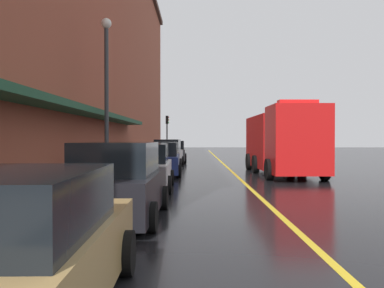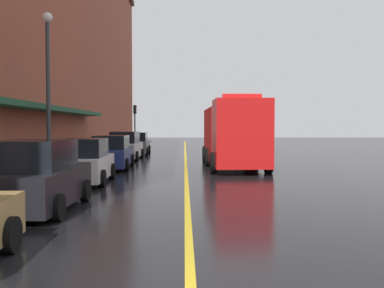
# 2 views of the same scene
# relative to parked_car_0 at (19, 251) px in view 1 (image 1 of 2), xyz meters

# --- Properties ---
(ground_plane) EXTENTS (112.00, 112.00, 0.00)m
(ground_plane) POSITION_rel_parked_car_0_xyz_m (3.99, 24.00, -0.76)
(ground_plane) COLOR black
(sidewalk_left) EXTENTS (2.40, 70.00, 0.15)m
(sidewalk_left) POSITION_rel_parked_car_0_xyz_m (-2.21, 24.00, -0.69)
(sidewalk_left) COLOR #9E9B93
(sidewalk_left) RESTS_ON ground
(lane_center_stripe) EXTENTS (0.16, 70.00, 0.01)m
(lane_center_stripe) POSITION_rel_parked_car_0_xyz_m (3.99, 24.00, -0.76)
(lane_center_stripe) COLOR gold
(lane_center_stripe) RESTS_ON ground
(brick_building_left) EXTENTS (9.55, 64.00, 19.57)m
(brick_building_left) POSITION_rel_parked_car_0_xyz_m (-7.60, 22.99, 9.03)
(brick_building_left) COLOR brown
(brick_building_left) RESTS_ON ground
(parked_car_0) EXTENTS (2.12, 4.41, 1.62)m
(parked_car_0) POSITION_rel_parked_car_0_xyz_m (0.00, 0.00, 0.00)
(parked_car_0) COLOR #A5844C
(parked_car_0) RESTS_ON ground
(parked_car_1) EXTENTS (2.16, 4.31, 1.85)m
(parked_car_1) POSITION_rel_parked_car_0_xyz_m (0.02, 5.27, 0.10)
(parked_car_1) COLOR black
(parked_car_1) RESTS_ON ground
(parked_car_2) EXTENTS (2.02, 4.19, 1.74)m
(parked_car_2) POSITION_rel_parked_car_0_xyz_m (0.02, 10.85, 0.05)
(parked_car_2) COLOR silver
(parked_car_2) RESTS_ON ground
(parked_car_3) EXTENTS (2.10, 4.86, 1.74)m
(parked_car_3) POSITION_rel_parked_car_0_xyz_m (0.10, 16.68, 0.05)
(parked_car_3) COLOR navy
(parked_car_3) RESTS_ON ground
(parked_car_4) EXTENTS (2.11, 4.66, 1.87)m
(parked_car_4) POSITION_rel_parked_car_0_xyz_m (-0.03, 22.86, 0.10)
(parked_car_4) COLOR silver
(parked_car_4) RESTS_ON ground
(parked_car_5) EXTENTS (2.14, 4.84, 1.74)m
(parked_car_5) POSITION_rel_parked_car_0_xyz_m (0.10, 28.30, 0.05)
(parked_car_5) COLOR #595B60
(parked_car_5) RESTS_ON ground
(fire_truck) EXTENTS (3.01, 8.68, 3.71)m
(fire_truck) POSITION_rel_parked_car_0_xyz_m (6.52, 17.12, 1.01)
(fire_truck) COLOR red
(fire_truck) RESTS_ON ground
(street_lamp_left) EXTENTS (0.44, 0.44, 6.94)m
(street_lamp_left) POSITION_rel_parked_car_0_xyz_m (-1.96, 12.71, 3.64)
(street_lamp_left) COLOR #33383D
(street_lamp_left) RESTS_ON sidewalk_left
(traffic_light_near) EXTENTS (0.38, 0.36, 4.30)m
(traffic_light_near) POSITION_rel_parked_car_0_xyz_m (-1.30, 39.58, 2.39)
(traffic_light_near) COLOR #232326
(traffic_light_near) RESTS_ON sidewalk_left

